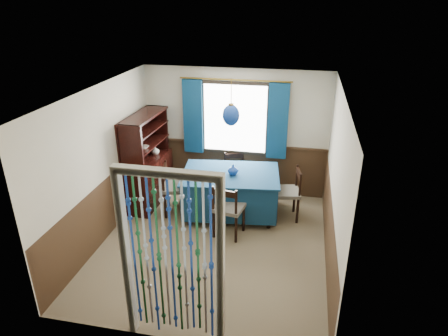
% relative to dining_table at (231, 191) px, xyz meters
% --- Properties ---
extents(floor, '(4.00, 4.00, 0.00)m').
position_rel_dining_table_xyz_m(floor, '(-0.09, -1.01, -0.47)').
color(floor, brown).
rests_on(floor, ground).
extents(ceiling, '(4.00, 4.00, 0.00)m').
position_rel_dining_table_xyz_m(ceiling, '(-0.09, -1.01, 2.03)').
color(ceiling, silver).
rests_on(ceiling, ground).
extents(wall_back, '(3.60, 0.00, 3.60)m').
position_rel_dining_table_xyz_m(wall_back, '(-0.09, 0.99, 0.78)').
color(wall_back, beige).
rests_on(wall_back, ground).
extents(wall_front, '(3.60, 0.00, 3.60)m').
position_rel_dining_table_xyz_m(wall_front, '(-0.09, -3.01, 0.78)').
color(wall_front, beige).
rests_on(wall_front, ground).
extents(wall_left, '(0.00, 4.00, 4.00)m').
position_rel_dining_table_xyz_m(wall_left, '(-1.89, -1.01, 0.78)').
color(wall_left, beige).
rests_on(wall_left, ground).
extents(wall_right, '(0.00, 4.00, 4.00)m').
position_rel_dining_table_xyz_m(wall_right, '(1.71, -1.01, 0.78)').
color(wall_right, beige).
rests_on(wall_right, ground).
extents(wainscot_back, '(3.60, 0.00, 3.60)m').
position_rel_dining_table_xyz_m(wainscot_back, '(-0.09, 0.97, 0.03)').
color(wainscot_back, '#392515').
rests_on(wainscot_back, ground).
extents(wainscot_front, '(3.60, 0.00, 3.60)m').
position_rel_dining_table_xyz_m(wainscot_front, '(-0.09, -3.00, 0.03)').
color(wainscot_front, '#392515').
rests_on(wainscot_front, ground).
extents(wainscot_left, '(0.00, 4.00, 4.00)m').
position_rel_dining_table_xyz_m(wainscot_left, '(-1.88, -1.01, 0.03)').
color(wainscot_left, '#392515').
rests_on(wainscot_left, ground).
extents(wainscot_right, '(0.00, 4.00, 4.00)m').
position_rel_dining_table_xyz_m(wainscot_right, '(1.69, -1.01, 0.03)').
color(wainscot_right, '#392515').
rests_on(wainscot_right, ground).
extents(window, '(1.32, 0.12, 1.42)m').
position_rel_dining_table_xyz_m(window, '(-0.09, 0.94, 1.08)').
color(window, black).
rests_on(window, wall_back).
extents(doorway, '(1.16, 0.12, 2.18)m').
position_rel_dining_table_xyz_m(doorway, '(-0.09, -2.95, 0.58)').
color(doorway, silver).
rests_on(doorway, ground).
extents(dining_table, '(1.83, 1.37, 0.82)m').
position_rel_dining_table_xyz_m(dining_table, '(0.00, 0.00, 0.00)').
color(dining_table, '#0F304D').
rests_on(dining_table, floor).
extents(chair_near, '(0.55, 0.53, 0.96)m').
position_rel_dining_table_xyz_m(chair_near, '(0.09, -0.70, 0.04)').
color(chair_near, black).
rests_on(chair_near, floor).
extents(chair_far, '(0.56, 0.55, 0.88)m').
position_rel_dining_table_xyz_m(chair_far, '(-0.04, 0.73, -0.00)').
color(chair_far, black).
rests_on(chair_far, floor).
extents(chair_left, '(0.55, 0.57, 0.97)m').
position_rel_dining_table_xyz_m(chair_left, '(-1.01, -0.15, 0.04)').
color(chair_left, black).
rests_on(chair_left, floor).
extents(chair_right, '(0.53, 0.55, 0.96)m').
position_rel_dining_table_xyz_m(chair_right, '(1.03, 0.09, 0.04)').
color(chair_right, black).
rests_on(chair_right, floor).
extents(sideboard, '(0.52, 1.36, 1.75)m').
position_rel_dining_table_xyz_m(sideboard, '(-1.64, 0.19, 0.13)').
color(sideboard, black).
rests_on(sideboard, floor).
extents(pendant_lamp, '(0.29, 0.29, 0.79)m').
position_rel_dining_table_xyz_m(pendant_lamp, '(0.00, -0.00, 1.42)').
color(pendant_lamp, olive).
rests_on(pendant_lamp, ceiling).
extents(vase_table, '(0.18, 0.18, 0.18)m').
position_rel_dining_table_xyz_m(vase_table, '(0.05, -0.03, 0.44)').
color(vase_table, navy).
rests_on(vase_table, dining_table).
extents(bowl_shelf, '(0.23, 0.23, 0.05)m').
position_rel_dining_table_xyz_m(bowl_shelf, '(-1.58, -0.07, 0.75)').
color(bowl_shelf, beige).
rests_on(bowl_shelf, sideboard).
extents(vase_sideboard, '(0.20, 0.20, 0.18)m').
position_rel_dining_table_xyz_m(vase_sideboard, '(-1.58, 0.48, 0.49)').
color(vase_sideboard, beige).
rests_on(vase_sideboard, sideboard).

